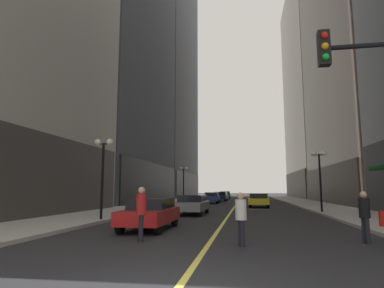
{
  "coord_description": "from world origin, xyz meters",
  "views": [
    {
      "loc": [
        1.22,
        -5.76,
        1.72
      ],
      "look_at": [
        -5.85,
        36.42,
        7.68
      ],
      "focal_mm": 30.32,
      "sensor_mm": 36.0,
      "label": 1
    }
  ],
  "objects_px": {
    "car_grey": "(192,204)",
    "pedestrian_in_black_coat": "(365,213)",
    "street_lamp_right_mid": "(320,167)",
    "pedestrian_in_white_shirt": "(241,215)",
    "car_navy": "(221,196)",
    "car_green": "(225,195)",
    "street_lamp_left_near": "(103,160)",
    "street_lamp_left_far": "(184,176)",
    "car_yellow": "(259,200)",
    "car_blue": "(212,197)",
    "car_red": "(151,213)",
    "fire_hydrant_right": "(383,220)",
    "pedestrian_in_red_jacket": "(141,209)"
  },
  "relations": [
    {
      "from": "car_blue",
      "to": "car_navy",
      "type": "bearing_deg",
      "value": 86.4
    },
    {
      "from": "car_yellow",
      "to": "car_navy",
      "type": "xyz_separation_m",
      "value": [
        -4.83,
        15.67,
        -0.0
      ]
    },
    {
      "from": "street_lamp_left_far",
      "to": "fire_hydrant_right",
      "type": "relative_size",
      "value": 5.54
    },
    {
      "from": "car_red",
      "to": "fire_hydrant_right",
      "type": "bearing_deg",
      "value": 8.7
    },
    {
      "from": "car_yellow",
      "to": "street_lamp_left_near",
      "type": "height_order",
      "value": "street_lamp_left_near"
    },
    {
      "from": "car_red",
      "to": "car_navy",
      "type": "relative_size",
      "value": 1.01
    },
    {
      "from": "pedestrian_in_white_shirt",
      "to": "street_lamp_right_mid",
      "type": "bearing_deg",
      "value": 69.17
    },
    {
      "from": "car_yellow",
      "to": "street_lamp_left_far",
      "type": "height_order",
      "value": "street_lamp_left_far"
    },
    {
      "from": "street_lamp_right_mid",
      "to": "street_lamp_left_near",
      "type": "bearing_deg",
      "value": -148.19
    },
    {
      "from": "car_yellow",
      "to": "car_navy",
      "type": "height_order",
      "value": "same"
    },
    {
      "from": "pedestrian_in_red_jacket",
      "to": "street_lamp_left_near",
      "type": "height_order",
      "value": "street_lamp_left_near"
    },
    {
      "from": "car_green",
      "to": "street_lamp_right_mid",
      "type": "height_order",
      "value": "street_lamp_right_mid"
    },
    {
      "from": "car_yellow",
      "to": "pedestrian_in_black_coat",
      "type": "bearing_deg",
      "value": -82.75
    },
    {
      "from": "car_green",
      "to": "street_lamp_left_far",
      "type": "height_order",
      "value": "street_lamp_left_far"
    },
    {
      "from": "car_yellow",
      "to": "street_lamp_left_near",
      "type": "xyz_separation_m",
      "value": [
        -8.73,
        -15.55,
        2.54
      ]
    },
    {
      "from": "pedestrian_in_black_coat",
      "to": "street_lamp_right_mid",
      "type": "xyz_separation_m",
      "value": [
        1.45,
        12.94,
        2.3
      ]
    },
    {
      "from": "car_grey",
      "to": "street_lamp_right_mid",
      "type": "xyz_separation_m",
      "value": [
        8.89,
        2.16,
        2.54
      ]
    },
    {
      "from": "car_navy",
      "to": "car_red",
      "type": "bearing_deg",
      "value": -90.67
    },
    {
      "from": "car_navy",
      "to": "car_green",
      "type": "xyz_separation_m",
      "value": [
        -0.1,
        10.6,
        0.0
      ]
    },
    {
      "from": "fire_hydrant_right",
      "to": "street_lamp_right_mid",
      "type": "bearing_deg",
      "value": 93.15
    },
    {
      "from": "car_navy",
      "to": "car_green",
      "type": "relative_size",
      "value": 0.97
    },
    {
      "from": "car_red",
      "to": "car_blue",
      "type": "distance_m",
      "value": 26.07
    },
    {
      "from": "car_red",
      "to": "car_yellow",
      "type": "bearing_deg",
      "value": 73.99
    },
    {
      "from": "street_lamp_left_near",
      "to": "street_lamp_left_far",
      "type": "height_order",
      "value": "same"
    },
    {
      "from": "pedestrian_in_white_shirt",
      "to": "pedestrian_in_black_coat",
      "type": "height_order",
      "value": "pedestrian_in_black_coat"
    },
    {
      "from": "car_grey",
      "to": "pedestrian_in_white_shirt",
      "type": "relative_size",
      "value": 2.81
    },
    {
      "from": "car_blue",
      "to": "car_yellow",
      "type": "bearing_deg",
      "value": -55.92
    },
    {
      "from": "car_green",
      "to": "pedestrian_in_red_jacket",
      "type": "xyz_separation_m",
      "value": [
        0.33,
        -47.63,
        0.33
      ]
    },
    {
      "from": "car_red",
      "to": "car_yellow",
      "type": "xyz_separation_m",
      "value": [
        5.22,
        18.21,
        0.0
      ]
    },
    {
      "from": "pedestrian_in_black_coat",
      "to": "street_lamp_left_near",
      "type": "bearing_deg",
      "value": 156.2
    },
    {
      "from": "car_green",
      "to": "pedestrian_in_red_jacket",
      "type": "bearing_deg",
      "value": -89.61
    },
    {
      "from": "car_grey",
      "to": "pedestrian_in_red_jacket",
      "type": "distance_m",
      "value": 11.59
    },
    {
      "from": "car_blue",
      "to": "street_lamp_left_far",
      "type": "height_order",
      "value": "street_lamp_left_far"
    },
    {
      "from": "street_lamp_right_mid",
      "to": "fire_hydrant_right",
      "type": "distance_m",
      "value": 9.55
    },
    {
      "from": "car_grey",
      "to": "car_yellow",
      "type": "bearing_deg",
      "value": 63.74
    },
    {
      "from": "pedestrian_in_black_coat",
      "to": "street_lamp_right_mid",
      "type": "bearing_deg",
      "value": 83.6
    },
    {
      "from": "car_yellow",
      "to": "pedestrian_in_red_jacket",
      "type": "relative_size",
      "value": 2.28
    },
    {
      "from": "fire_hydrant_right",
      "to": "street_lamp_left_far",
      "type": "bearing_deg",
      "value": 119.02
    },
    {
      "from": "street_lamp_left_far",
      "to": "car_blue",
      "type": "bearing_deg",
      "value": 9.98
    },
    {
      "from": "fire_hydrant_right",
      "to": "street_lamp_left_near",
      "type": "bearing_deg",
      "value": 175.01
    },
    {
      "from": "pedestrian_in_white_shirt",
      "to": "street_lamp_left_far",
      "type": "bearing_deg",
      "value": 104.38
    },
    {
      "from": "pedestrian_in_white_shirt",
      "to": "pedestrian_in_black_coat",
      "type": "distance_m",
      "value": 4.09
    },
    {
      "from": "pedestrian_in_red_jacket",
      "to": "pedestrian_in_white_shirt",
      "type": "bearing_deg",
      "value": -6.39
    },
    {
      "from": "car_red",
      "to": "pedestrian_in_red_jacket",
      "type": "distance_m",
      "value": 3.22
    },
    {
      "from": "car_grey",
      "to": "pedestrian_in_black_coat",
      "type": "xyz_separation_m",
      "value": [
        7.44,
        -10.79,
        0.24
      ]
    },
    {
      "from": "car_green",
      "to": "car_navy",
      "type": "bearing_deg",
      "value": -89.44
    },
    {
      "from": "car_blue",
      "to": "pedestrian_in_black_coat",
      "type": "distance_m",
      "value": 29.51
    },
    {
      "from": "car_blue",
      "to": "street_lamp_right_mid",
      "type": "distance_m",
      "value": 18.28
    },
    {
      "from": "pedestrian_in_white_shirt",
      "to": "street_lamp_left_far",
      "type": "height_order",
      "value": "street_lamp_left_far"
    },
    {
      "from": "pedestrian_in_red_jacket",
      "to": "street_lamp_left_far",
      "type": "relative_size",
      "value": 0.4
    }
  ]
}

